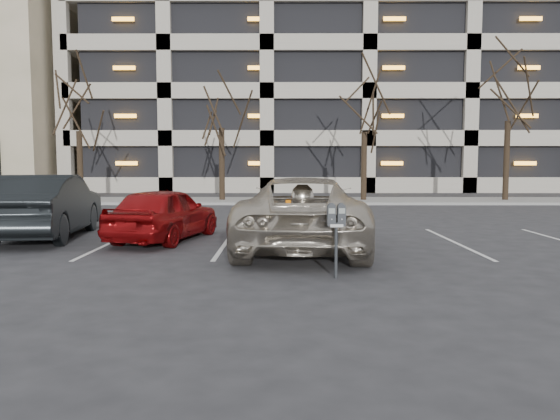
{
  "coord_description": "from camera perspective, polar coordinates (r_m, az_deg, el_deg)",
  "views": [
    {
      "loc": [
        -0.03,
        -10.92,
        1.96
      ],
      "look_at": [
        -0.07,
        -1.37,
        1.12
      ],
      "focal_mm": 35.0,
      "sensor_mm": 36.0,
      "label": 1
    }
  ],
  "objects": [
    {
      "name": "stall_lines",
      "position": [
        13.44,
        -5.65,
        -3.37
      ],
      "size": [
        16.9,
        5.2,
        0.0
      ],
      "color": "silver",
      "rests_on": "ground"
    },
    {
      "name": "parking_garage",
      "position": [
        46.92,
        15.53,
        13.78
      ],
      "size": [
        52.0,
        20.0,
        19.0
      ],
      "color": "black",
      "rests_on": "ground"
    },
    {
      "name": "tree_b",
      "position": [
        27.36,
        -6.17,
        13.12
      ],
      "size": [
        3.55,
        3.55,
        8.08
      ],
      "color": "black",
      "rests_on": "ground"
    },
    {
      "name": "sidewalk",
      "position": [
        26.99,
        0.28,
        0.97
      ],
      "size": [
        80.0,
        4.0,
        0.12
      ],
      "primitive_type": "cube",
      "color": "gray",
      "rests_on": "ground"
    },
    {
      "name": "car_red",
      "position": [
        13.93,
        -11.98,
        -0.38
      ],
      "size": [
        2.49,
        4.24,
        1.35
      ],
      "primitive_type": "imported",
      "rotation": [
        0.0,
        0.0,
        2.9
      ],
      "color": "maroon",
      "rests_on": "ground"
    },
    {
      "name": "tree_d",
      "position": [
        29.43,
        22.87,
        13.26
      ],
      "size": [
        3.88,
        3.88,
        8.83
      ],
      "color": "black",
      "rests_on": "ground"
    },
    {
      "name": "suv_silver",
      "position": [
        12.29,
        2.41,
        -0.34
      ],
      "size": [
        3.04,
        6.0,
        1.63
      ],
      "rotation": [
        0.0,
        0.0,
        3.08
      ],
      "color": "#BDB3A1",
      "rests_on": "ground"
    },
    {
      "name": "car_dark",
      "position": [
        15.36,
        -23.23,
        0.36
      ],
      "size": [
        2.28,
        5.15,
        1.64
      ],
      "primitive_type": "imported",
      "rotation": [
        0.0,
        0.0,
        3.25
      ],
      "color": "black",
      "rests_on": "ground"
    },
    {
      "name": "ground",
      "position": [
        11.1,
        0.37,
        -5.16
      ],
      "size": [
        140.0,
        140.0,
        0.0
      ],
      "primitive_type": "plane",
      "color": "#28282B",
      "rests_on": "ground"
    },
    {
      "name": "parking_meter",
      "position": [
        9.21,
        5.9,
        -1.25
      ],
      "size": [
        0.33,
        0.14,
        1.25
      ],
      "rotation": [
        0.0,
        0.0,
        0.06
      ],
      "color": "black",
      "rests_on": "ground"
    },
    {
      "name": "tree_c",
      "position": [
        27.45,
        8.87,
        12.42
      ],
      "size": [
        3.37,
        3.37,
        7.66
      ],
      "color": "black",
      "rests_on": "ground"
    },
    {
      "name": "tree_a",
      "position": [
        28.94,
        -20.39,
        11.92
      ],
      "size": [
        3.41,
        3.41,
        7.75
      ],
      "color": "black",
      "rests_on": "ground"
    }
  ]
}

